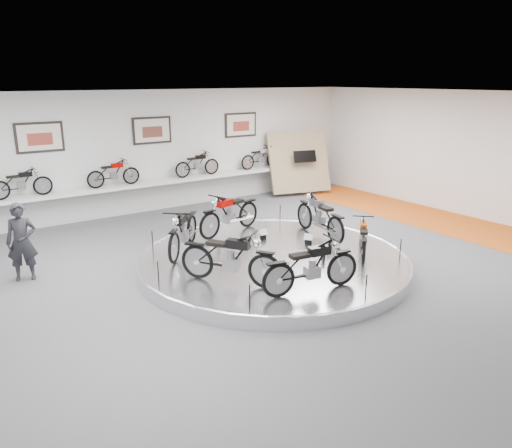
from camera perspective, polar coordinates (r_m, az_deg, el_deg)
floor at (r=11.76m, az=2.84°, el=-5.41°), size 16.00×16.00×0.00m
ceiling at (r=10.93m, az=3.14°, el=14.46°), size 16.00×16.00×0.00m
wall_back at (r=17.15m, az=-11.71°, el=8.12°), size 16.00×0.00×16.00m
wall_right at (r=17.23m, az=24.62°, el=7.02°), size 0.00×14.00×14.00m
orange_carpet_strip at (r=16.62m, az=21.69°, el=-0.01°), size 2.40×12.60×0.01m
dado_band at (r=17.39m, az=-11.41°, el=3.39°), size 15.68×0.04×1.10m
display_platform at (r=11.93m, az=1.96°, el=-4.30°), size 6.40×6.40×0.30m
platform_rim at (r=11.89m, az=1.97°, el=-3.76°), size 6.40×6.40×0.10m
shelf at (r=17.05m, az=-11.11°, el=4.69°), size 11.00×0.55×0.10m
poster_left at (r=15.97m, az=-23.49°, el=9.07°), size 1.35×0.06×0.88m
poster_center at (r=17.03m, az=-11.79°, el=10.44°), size 1.35×0.06×0.88m
poster_right at (r=18.70m, az=-1.75°, el=11.26°), size 1.35×0.06×0.88m
display_panel at (r=19.44m, az=4.92°, el=7.10°), size 2.56×1.52×2.30m
shelf_bike_a at (r=15.78m, az=-25.23°, el=4.04°), size 1.22×0.43×0.73m
shelf_bike_b at (r=16.43m, az=-15.97°, el=5.41°), size 1.22×0.43×0.73m
shelf_bike_c at (r=17.62m, az=-6.71°, el=6.63°), size 1.22×0.43×0.73m
shelf_bike_d at (r=19.04m, az=0.49°, el=7.46°), size 1.22×0.43×0.73m
bike_a at (r=13.26m, az=7.29°, el=0.92°), size 0.98×1.99×1.12m
bike_b at (r=13.45m, az=-3.04°, el=1.25°), size 2.00×1.13×1.12m
bike_c at (r=12.06m, az=-8.34°, el=-0.70°), size 1.78×1.83×1.11m
bike_d at (r=10.13m, az=-2.96°, el=-3.87°), size 1.62×1.95×1.12m
bike_e at (r=9.82m, az=6.34°, el=-4.81°), size 1.89×0.96×1.06m
bike_f at (r=12.04m, az=12.13°, el=-1.52°), size 1.42×1.43×0.88m
visitor at (r=12.16m, az=-25.21°, el=-1.86°), size 0.74×0.60×1.76m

